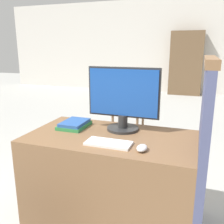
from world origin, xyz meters
The scene contains 9 objects.
wall_back centered at (0.00, 6.70, 1.40)m, with size 12.00×0.06×2.80m.
desk centered at (0.00, 0.33, 0.38)m, with size 1.21×0.67×0.76m.
carrel_divider centered at (0.63, 0.38, 0.67)m, with size 0.07×0.77×1.33m.
monitor centered at (0.04, 0.49, 1.01)m, with size 0.55×0.24×0.48m.
keyboard centered at (0.04, 0.17, 0.77)m, with size 0.30×0.14×0.02m.
mouse centered at (0.27, 0.14, 0.78)m, with size 0.06×0.11×0.04m.
book_stack centered at (-0.34, 0.42, 0.79)m, with size 0.20×0.26×0.05m.
far_chair centered at (-0.42, 2.40, 0.50)m, with size 0.44×0.44×0.89m.
bookshelf_far centered at (0.15, 6.46, 0.92)m, with size 0.93×0.32×1.84m.
Camera 1 is at (0.58, -1.27, 1.38)m, focal length 40.00 mm.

